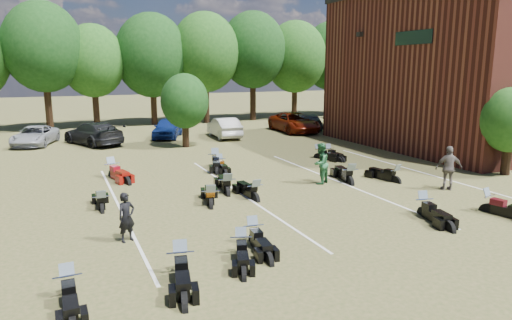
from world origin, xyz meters
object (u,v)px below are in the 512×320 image
car_4 (167,128)px  person_grey (449,168)px  motorcycle_0 (181,275)px  person_green (320,163)px  motorcycle_3 (253,243)px  person_black (127,217)px

car_4 → person_grey: bearing=-45.6°
car_4 → motorcycle_0: size_ratio=1.96×
person_green → person_grey: size_ratio=0.98×
person_green → motorcycle_3: person_green is taller
person_black → car_4: bearing=50.0°
person_grey → motorcycle_3: 10.59m
car_4 → motorcycle_0: 24.24m
person_green → motorcycle_0: 10.75m
motorcycle_0 → motorcycle_3: 2.86m
person_green → motorcycle_0: person_green is taller
car_4 → person_green: bearing=-55.9°
person_green → person_grey: (4.55, -3.21, 0.02)m
person_black → person_grey: person_grey is taller
person_grey → motorcycle_3: person_grey is taller
motorcycle_3 → person_grey: bearing=19.3°
motorcycle_0 → person_black: bearing=118.9°
car_4 → person_green: size_ratio=2.35×
person_black → person_grey: bearing=-21.5°
person_grey → motorcycle_3: bearing=40.3°
car_4 → person_grey: person_grey is taller
car_4 → person_green: 17.25m
person_grey → motorcycle_0: size_ratio=0.86×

